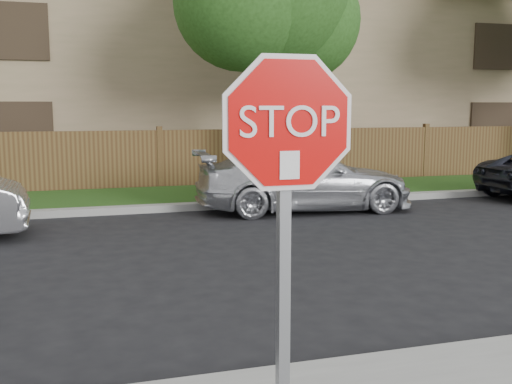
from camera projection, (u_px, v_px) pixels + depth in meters
name	position (u px, v px, depth m)	size (l,w,h in m)	color
ground	(336.00, 368.00, 5.15)	(90.00, 90.00, 0.00)	black
far_curb	(181.00, 207.00, 12.87)	(70.00, 0.30, 0.15)	gray
grass_strip	(169.00, 197.00, 14.44)	(70.00, 3.00, 0.12)	#1E4714
fence	(160.00, 160.00, 15.85)	(70.00, 0.12, 1.60)	#4C311A
apartment_building	(137.00, 68.00, 20.78)	(35.20, 9.20, 7.20)	#8F7D59
stop_sign	(287.00, 183.00, 3.21)	(1.01, 0.13, 2.55)	gray
sedan_right	(304.00, 179.00, 12.84)	(1.90, 4.67, 1.35)	silver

